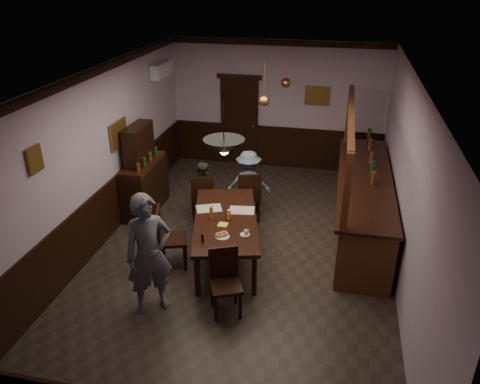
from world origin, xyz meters
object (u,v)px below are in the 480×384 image
(chair_far_right, at_px, (249,194))
(chair_side, at_px, (167,235))
(soda_can, at_px, (229,217))
(pendant_brass_mid, at_px, (264,101))
(person_seated_left, at_px, (202,189))
(coffee_cup, at_px, (246,232))
(dining_table, at_px, (225,222))
(chair_far_left, at_px, (202,196))
(person_seated_right, at_px, (248,183))
(person_standing, at_px, (149,254))
(chair_near, at_px, (225,278))
(pendant_brass_far, at_px, (286,83))
(pendant_iron, at_px, (224,147))
(sideboard, at_px, (144,178))
(bar_counter, at_px, (363,202))

(chair_far_right, height_order, chair_side, chair_side)
(soda_can, xyz_separation_m, pendant_brass_mid, (0.26, 1.65, 1.49))
(person_seated_left, xyz_separation_m, coffee_cup, (1.25, -1.84, 0.25))
(dining_table, height_order, chair_far_left, chair_far_left)
(person_seated_right, relative_size, pendant_brass_mid, 1.62)
(dining_table, bearing_deg, person_standing, -115.99)
(coffee_cup, relative_size, pendant_brass_mid, 0.10)
(chair_side, bearing_deg, chair_near, -144.31)
(person_seated_left, height_order, pendant_brass_far, pendant_brass_far)
(chair_far_left, height_order, person_standing, person_standing)
(pendant_iron, bearing_deg, sideboard, 136.08)
(chair_side, bearing_deg, coffee_cup, -108.89)
(bar_counter, bearing_deg, person_seated_right, 174.81)
(pendant_iron, bearing_deg, chair_far_right, 91.67)
(chair_far_right, xyz_separation_m, pendant_iron, (0.06, -2.12, 1.73))
(person_standing, distance_m, coffee_cup, 1.54)
(chair_far_left, bearing_deg, soda_can, 102.41)
(chair_side, height_order, bar_counter, bar_counter)
(person_seated_left, xyz_separation_m, person_seated_right, (0.87, 0.22, 0.11))
(pendant_iron, bearing_deg, pendant_brass_far, 85.00)
(person_standing, bearing_deg, dining_table, 25.89)
(chair_near, bearing_deg, chair_far_right, 70.28)
(chair_far_right, bearing_deg, pendant_brass_far, -119.12)
(dining_table, bearing_deg, soda_can, -37.95)
(chair_near, bearing_deg, soda_can, 77.36)
(dining_table, relative_size, bar_counter, 0.59)
(pendant_brass_mid, height_order, pendant_brass_far, same)
(chair_side, bearing_deg, sideboard, 14.83)
(coffee_cup, xyz_separation_m, pendant_brass_far, (0.09, 3.53, 1.50))
(sideboard, distance_m, pendant_brass_mid, 2.82)
(bar_counter, relative_size, pendant_iron, 4.88)
(pendant_brass_far, bearing_deg, bar_counter, -44.62)
(person_standing, height_order, person_seated_left, person_standing)
(dining_table, height_order, soda_can, soda_can)
(pendant_brass_mid, bearing_deg, soda_can, -98.98)
(chair_far_right, relative_size, person_standing, 0.56)
(soda_can, bearing_deg, pendant_brass_far, 81.65)
(pendant_brass_far, bearing_deg, chair_side, -111.58)
(soda_can, height_order, pendant_brass_far, pendant_brass_far)
(person_seated_right, bearing_deg, pendant_brass_far, -117.69)
(chair_far_left, height_order, person_seated_right, person_seated_right)
(dining_table, height_order, chair_near, chair_near)
(chair_far_right, bearing_deg, pendant_iron, 75.44)
(chair_far_left, bearing_deg, chair_side, 63.61)
(chair_far_right, height_order, pendant_brass_far, pendant_brass_far)
(person_seated_right, height_order, pendant_brass_mid, pendant_brass_mid)
(chair_far_right, bearing_deg, coffee_cup, 83.52)
(soda_can, distance_m, sideboard, 2.47)
(person_seated_left, distance_m, pendant_iron, 2.95)
(bar_counter, xyz_separation_m, pendant_brass_far, (-1.69, 1.67, 1.72))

